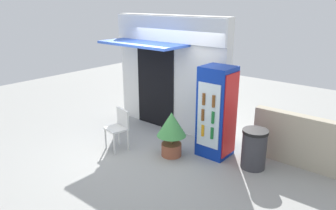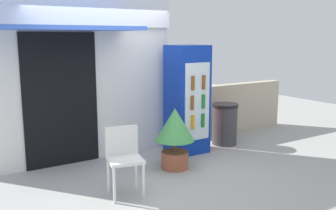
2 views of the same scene
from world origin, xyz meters
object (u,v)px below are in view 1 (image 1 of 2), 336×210
Objects in this scene: drink_cooler at (217,112)px; potted_plant_near_shop at (171,129)px; trash_bin at (254,149)px; plastic_chair at (119,126)px.

drink_cooler is 1.98× the size of potted_plant_near_shop.
trash_bin is (0.88, -0.01, -0.56)m from drink_cooler.
plastic_chair is 2.88m from trash_bin.
drink_cooler reaches higher than plastic_chair.
drink_cooler reaches higher than potted_plant_near_shop.
drink_cooler is at bearing 31.32° from plastic_chair.
trash_bin is at bearing 21.75° from potted_plant_near_shop.
trash_bin is at bearing 22.10° from plastic_chair.
plastic_chair is at bearing -157.90° from trash_bin.
potted_plant_near_shop is at bearing -158.25° from trash_bin.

